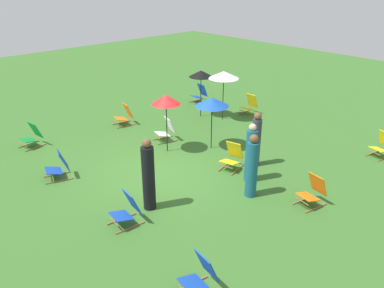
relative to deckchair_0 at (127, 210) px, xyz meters
name	(u,v)px	position (x,y,z in m)	size (l,w,h in m)	color
ground_plane	(163,170)	(-1.49, 2.27, -0.37)	(40.00, 40.00, 0.00)	#386B28
deckchair_0	(127,210)	(0.00, 0.00, 0.00)	(0.55, 0.81, 0.83)	olive
deckchair_1	(232,157)	(-0.19, 3.91, 0.00)	(0.64, 0.85, 0.83)	olive
deckchair_2	(250,105)	(-2.90, 8.03, 0.00)	(0.48, 0.76, 0.83)	olive
deckchair_3	(59,166)	(-3.16, -0.19, 0.00)	(0.69, 0.87, 0.83)	olive
deckchair_4	(200,276)	(2.71, -0.22, 0.00)	(0.58, 0.82, 0.83)	olive
deckchair_5	(125,116)	(-5.39, 3.56, 0.00)	(0.62, 0.84, 0.83)	olive
deckchair_6	(166,131)	(-3.13, 3.78, 0.00)	(0.65, 0.86, 0.83)	olive
deckchair_7	(32,136)	(-5.87, 0.14, 0.00)	(0.57, 0.81, 0.83)	olive
deckchair_8	(313,192)	(2.53, 3.93, 0.00)	(0.61, 0.84, 0.83)	olive
deckchair_9	(382,145)	(2.54, 8.06, 0.00)	(0.62, 0.84, 0.83)	olive
deckchair_10	(200,94)	(-5.42, 7.60, 0.00)	(0.56, 0.81, 0.83)	olive
umbrella_0	(212,102)	(-1.61, 4.47, 1.26)	(1.09, 1.09, 1.78)	black
umbrella_1	(166,100)	(-2.45, 3.24, 1.41)	(0.93, 0.93, 1.94)	black
umbrella_2	(224,75)	(-3.23, 6.75, 1.44)	(1.18, 1.18, 1.95)	black
umbrella_3	(201,74)	(-4.07, 6.35, 1.40)	(0.95, 0.95, 1.90)	black
person_0	(256,140)	(0.15, 4.58, 0.46)	(0.29, 0.29, 1.72)	#333847
person_1	(148,176)	(-0.17, 0.79, 0.54)	(0.34, 0.34, 1.90)	black
person_2	(251,154)	(0.64, 3.73, 0.45)	(0.38, 0.38, 1.73)	#195972
person_3	(252,167)	(1.19, 3.11, 0.48)	(0.39, 0.39, 1.77)	#195972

